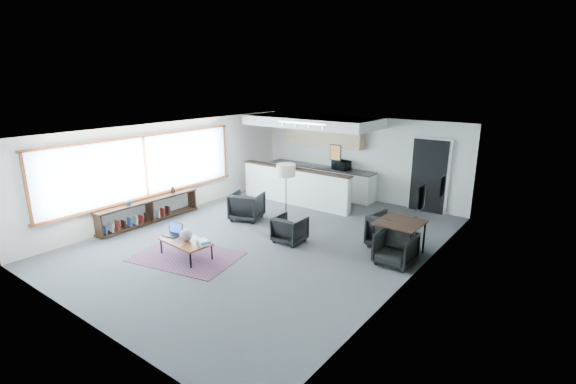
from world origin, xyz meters
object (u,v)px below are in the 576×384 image
Objects in this scene: ceramic_pot at (186,235)px; dining_table at (400,225)px; dining_chair_near at (395,250)px; microwave at (341,164)px; book_stack at (204,242)px; coffee_table at (186,242)px; dining_chair_far at (390,233)px; floor_lamp at (286,173)px; laptop at (174,231)px; armchair_right at (290,228)px; armchair_left at (247,205)px.

dining_table is at bearing 38.62° from ceramic_pot.
microwave reaches higher than dining_chair_near.
microwave reaches higher than book_stack.
coffee_table is 1.68× the size of dining_chair_far.
floor_lamp is (0.13, 2.71, 1.03)m from book_stack.
laptop is at bearing -90.82° from microwave.
coffee_table is at bearing 52.60° from dining_chair_far.
book_stack is 2.90m from floor_lamp.
dining_table is 0.62m from dining_chair_near.
dining_table is at bearing 1.05° from floor_lamp.
coffee_table is 1.31× the size of dining_table.
armchair_right is at bearing 67.10° from book_stack.
armchair_right reaches higher than book_stack.
armchair_right reaches higher than ceramic_pot.
dining_table reaches higher than coffee_table.
armchair_right is at bearing -160.68° from dining_table.
ceramic_pot reaches higher than laptop.
laptop is 0.94m from book_stack.
microwave is (0.97, 3.39, 0.70)m from armchair_left.
coffee_table is at bearing -141.73° from dining_table.
armchair_left is 2.01m from armchair_right.
laptop is 1.12× the size of book_stack.
armchair_right is (1.28, 2.04, -0.01)m from coffee_table.
dining_chair_far is (3.33, 3.13, 0.01)m from coffee_table.
dining_table is at bearing 43.34° from coffee_table.
floor_lamp is 3.13m from dining_table.
book_stack is (0.43, 0.11, -0.09)m from ceramic_pot.
dining_table is 0.53m from dining_chair_far.
book_stack is at bearing -143.71° from dining_chair_near.
armchair_right is at bearing -170.48° from dining_chair_near.
dining_chair_far is at bearing 46.60° from book_stack.
floor_lamp is at bearing 83.20° from coffee_table.
dining_table is at bearing 148.59° from dining_chair_far.
ceramic_pot is 0.36× the size of dining_chair_far.
floor_lamp is (-0.69, 0.77, 1.11)m from armchair_right.
floor_lamp reaches higher than dining_chair_far.
armchair_left is 1.19× the size of armchair_right.
microwave is (-3.42, 3.65, 0.79)m from dining_chair_near.
dining_chair_near is (0.13, -0.47, -0.38)m from dining_table.
coffee_table is 6.10m from microwave.
armchair_right is (0.82, 1.94, -0.08)m from book_stack.
dining_chair_near is at bearing -7.52° from floor_lamp.
dining_table reaches higher than dining_chair_near.
coffee_table is 0.48m from book_stack.
armchair_right is at bearing 143.26° from armchair_left.
book_stack is at bearing 14.04° from ceramic_pot.
dining_table is (4.26, 0.21, 0.29)m from armchair_left.
armchair_left is 1.53× the size of microwave.
armchair_left reaches higher than armchair_right.
ceramic_pot is 0.41× the size of dining_chair_near.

